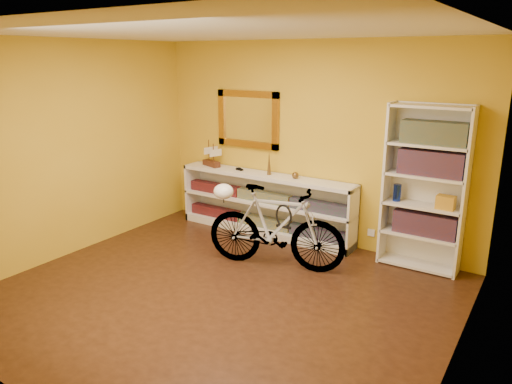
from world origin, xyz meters
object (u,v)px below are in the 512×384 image
Objects in this scene: bookcase at (424,189)px; bicycle at (275,227)px; console_unit at (265,204)px; helmet at (224,191)px.

bookcase is 1.74m from bicycle.
bookcase reaches higher than console_unit.
bicycle reaches higher than helmet.
helmet reaches higher than console_unit.
helmet is (-2.03, -1.07, -0.09)m from bookcase.
console_unit is at bearing -179.32° from bookcase.
bicycle is at bearing -52.11° from console_unit.
bookcase is at bearing -71.39° from bicycle.
bookcase is at bearing 0.68° from console_unit.
bicycle is 6.94× the size of helmet.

